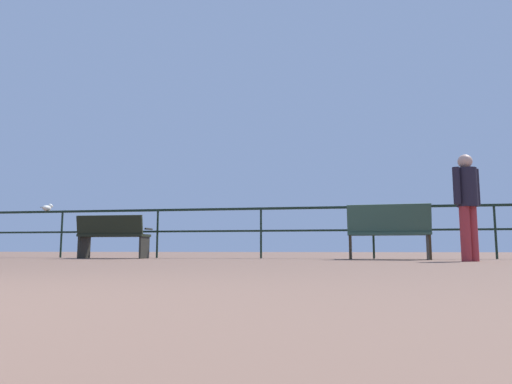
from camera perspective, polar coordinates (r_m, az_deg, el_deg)
The scene contains 5 objects.
pier_railing at distance 9.78m, azimuth 0.62°, elevation -3.51°, with size 23.08×0.05×1.07m.
bench_near_left at distance 9.99m, azimuth -17.26°, elevation -5.02°, with size 1.41×0.71×0.88m.
bench_near_right at distance 8.94m, azimuth 16.02°, elevation -4.50°, with size 1.52×0.75×1.01m.
person_by_bench at distance 8.05m, azimuth 24.59°, elevation -0.83°, with size 0.46×0.36×1.70m.
seagull_on_rail at distance 11.73m, azimuth -24.34°, elevation -1.75°, with size 0.18×0.38×0.17m.
Camera 1 is at (1.57, -0.90, 0.19)m, focal length 32.44 mm.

